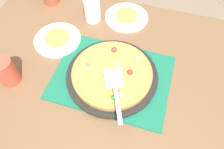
% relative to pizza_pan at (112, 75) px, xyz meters
% --- Properties ---
extents(ground_plane, '(8.00, 8.00, 0.00)m').
position_rel_pizza_pan_xyz_m(ground_plane, '(0.00, 0.00, -0.76)').
color(ground_plane, '#84705B').
extents(dining_table, '(1.40, 1.00, 0.75)m').
position_rel_pizza_pan_xyz_m(dining_table, '(0.00, 0.00, -0.12)').
color(dining_table, brown).
rests_on(dining_table, ground_plane).
extents(placemat, '(0.48, 0.36, 0.01)m').
position_rel_pizza_pan_xyz_m(placemat, '(0.00, 0.00, -0.01)').
color(placemat, '#196B4C').
rests_on(placemat, dining_table).
extents(pizza_pan, '(0.38, 0.38, 0.01)m').
position_rel_pizza_pan_xyz_m(pizza_pan, '(0.00, 0.00, 0.00)').
color(pizza_pan, black).
rests_on(pizza_pan, placemat).
extents(pizza, '(0.33, 0.33, 0.05)m').
position_rel_pizza_pan_xyz_m(pizza, '(0.00, 0.00, 0.02)').
color(pizza, '#B78442').
rests_on(pizza, pizza_pan).
extents(plate_near_left, '(0.22, 0.22, 0.01)m').
position_rel_pizza_pan_xyz_m(plate_near_left, '(-0.03, 0.37, -0.01)').
color(plate_near_left, white).
rests_on(plate_near_left, dining_table).
extents(plate_far_right, '(0.22, 0.22, 0.01)m').
position_rel_pizza_pan_xyz_m(plate_far_right, '(-0.31, 0.12, -0.01)').
color(plate_far_right, white).
rests_on(plate_far_right, dining_table).
extents(served_slice_left, '(0.11, 0.11, 0.02)m').
position_rel_pizza_pan_xyz_m(served_slice_left, '(-0.03, 0.37, 0.01)').
color(served_slice_left, '#EAB747').
rests_on(served_slice_left, plate_near_left).
extents(served_slice_right, '(0.11, 0.11, 0.02)m').
position_rel_pizza_pan_xyz_m(served_slice_right, '(-0.31, 0.12, 0.01)').
color(served_slice_right, '#EAB747').
rests_on(served_slice_right, plate_far_right).
extents(cup_far, '(0.08, 0.08, 0.12)m').
position_rel_pizza_pan_xyz_m(cup_far, '(-0.40, -0.13, 0.05)').
color(cup_far, '#E04C38').
rests_on(cup_far, dining_table).
extents(cup_corner, '(0.08, 0.08, 0.12)m').
position_rel_pizza_pan_xyz_m(cup_corner, '(-0.20, 0.31, 0.05)').
color(cup_corner, white).
rests_on(cup_corner, dining_table).
extents(pizza_server, '(0.13, 0.23, 0.01)m').
position_rel_pizza_pan_xyz_m(pizza_server, '(0.04, -0.09, 0.06)').
color(pizza_server, silver).
rests_on(pizza_server, pizza).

